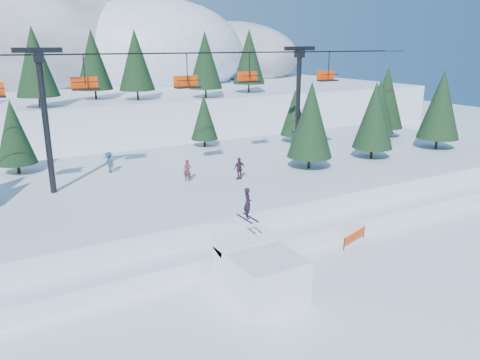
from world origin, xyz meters
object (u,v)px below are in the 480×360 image
banner_near (355,236)px  banner_far (385,217)px  jump_kicker (260,271)px  chairlift (175,92)px

banner_near → banner_far: 4.83m
jump_kicker → chairlift: bearing=82.7°
banner_near → banner_far: (4.54, 1.64, 0.00)m
chairlift → banner_far: chairlift is taller
chairlift → banner_far: (11.50, -12.17, -8.78)m
chairlift → banner_near: chairlift is taller
jump_kicker → chairlift: 18.16m
banner_near → banner_far: size_ratio=0.95×
jump_kicker → chairlift: size_ratio=0.12×
jump_kicker → banner_near: (9.04, 2.36, -0.76)m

